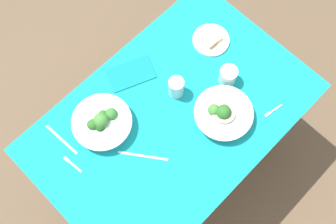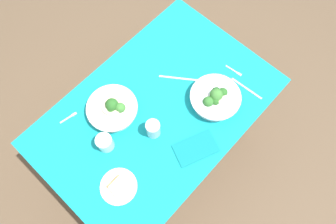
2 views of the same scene
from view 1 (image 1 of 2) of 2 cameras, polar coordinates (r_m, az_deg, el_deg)
ground_plane at (r=2.55m, az=0.41°, el=-6.07°), size 6.00×6.00×0.00m
dining_table at (r=1.98m, az=0.53°, el=-1.84°), size 1.25×0.82×0.71m
broccoli_bowl_far at (r=1.84m, az=-8.92°, el=-1.45°), size 0.26×0.26×0.11m
broccoli_bowl_near at (r=1.85m, az=7.46°, el=-0.26°), size 0.26×0.26×0.11m
bread_side_plate at (r=2.03m, az=5.89°, el=9.75°), size 0.18×0.18×0.03m
water_glass_center at (r=1.86m, az=1.11°, el=3.39°), size 0.07×0.07×0.10m
water_glass_side at (r=1.91m, az=8.16°, el=4.93°), size 0.08×0.08×0.09m
fork_by_far_bowl at (r=1.93m, az=14.05°, el=0.14°), size 0.10×0.03×0.00m
fork_by_near_bowl at (r=1.85m, az=-12.94°, el=-6.89°), size 0.02×0.10×0.00m
table_knife_left at (r=1.89m, az=-14.26°, el=-3.67°), size 0.02×0.19×0.00m
table_knife_right at (r=1.81m, az=-3.42°, el=-6.00°), size 0.14×0.18×0.00m
napkin_folded_upper at (r=1.95m, az=-5.03°, el=5.23°), size 0.24×0.20×0.01m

